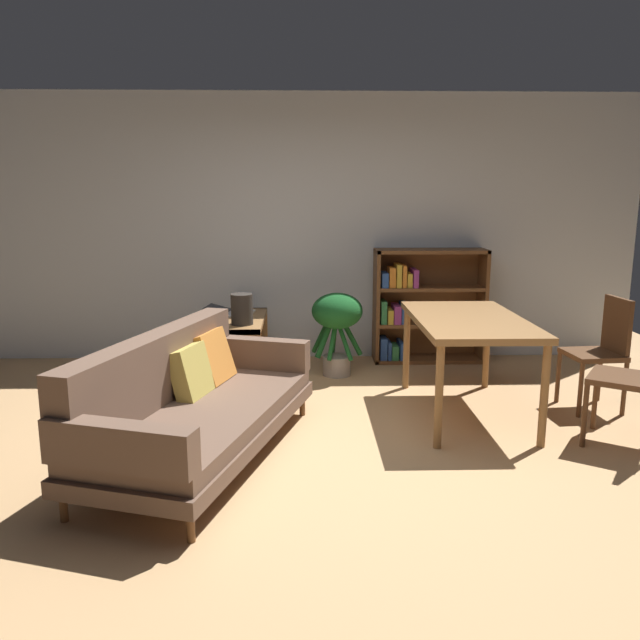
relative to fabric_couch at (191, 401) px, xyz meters
The scene contains 11 objects.
ground_plane 0.90m from the fabric_couch, ahead, with size 8.16×8.16×0.00m, color tan.
back_wall_panel 2.88m from the fabric_couch, 72.70° to the left, with size 6.80×0.10×2.70m, color silver.
fabric_couch is the anchor object (origin of this frame).
media_console 1.75m from the fabric_couch, 85.36° to the left, with size 0.47×1.06×0.58m.
open_laptop 1.96m from the fabric_couch, 88.31° to the left, with size 0.48×0.39×0.07m.
desk_speaker 1.52m from the fabric_couch, 82.24° to the left, with size 0.19×0.19×0.27m.
potted_floor_plant 2.13m from the fabric_couch, 60.25° to the left, with size 0.49×0.48×0.79m.
dining_table 2.17m from the fabric_couch, 20.51° to the left, with size 0.82×1.45×0.78m.
dining_chair_near 3.23m from the fabric_couch, 15.16° to the left, with size 0.43×0.43×0.91m.
dining_chair_far 3.00m from the fabric_couch, ahead, with size 0.62×0.62×0.88m.
bookshelf 3.09m from the fabric_couch, 50.75° to the left, with size 1.13×0.35×1.16m.
Camera 1 is at (-0.07, -3.82, 1.72)m, focal length 35.15 mm.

